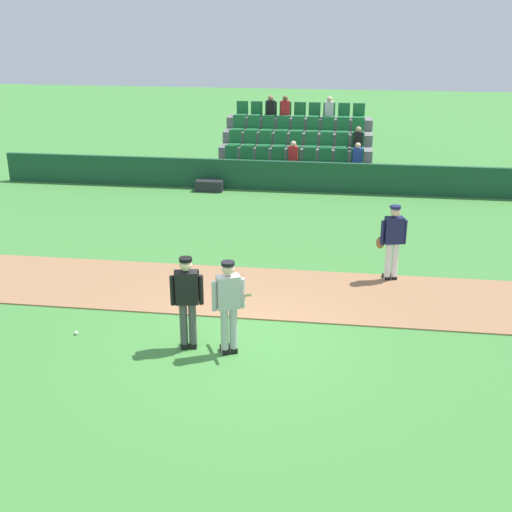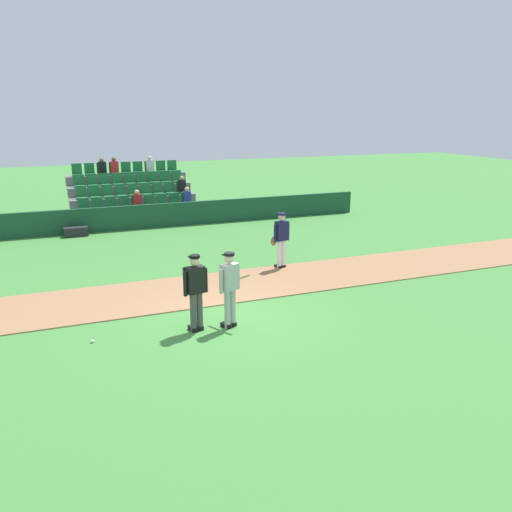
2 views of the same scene
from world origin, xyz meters
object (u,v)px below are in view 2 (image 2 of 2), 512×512
object	(u,v)px
batter_grey_jersey	(230,287)
umpire_home_plate	(195,288)
baseball	(93,341)
runner_navy_jersey	(281,238)
equipment_bag	(76,232)

from	to	relation	value
batter_grey_jersey	umpire_home_plate	xyz separation A→B (m)	(-0.77, 0.10, 0.03)
umpire_home_plate	baseball	world-z (taller)	umpire_home_plate
umpire_home_plate	runner_navy_jersey	distance (m)	5.30
batter_grey_jersey	equipment_bag	bearing A→B (deg)	103.62
runner_navy_jersey	equipment_bag	distance (m)	9.01
umpire_home_plate	equipment_bag	distance (m)	10.91
runner_navy_jersey	equipment_bag	bearing A→B (deg)	128.81
equipment_bag	batter_grey_jersey	bearing A→B (deg)	-76.38
umpire_home_plate	runner_navy_jersey	size ratio (longest dim) A/B	1.00
batter_grey_jersey	baseball	distance (m)	3.16
batter_grey_jersey	equipment_bag	xyz separation A→B (m)	(-2.62, 10.81, -0.79)
runner_navy_jersey	equipment_bag	world-z (taller)	runner_navy_jersey
batter_grey_jersey	runner_navy_jersey	bearing A→B (deg)	51.79
batter_grey_jersey	baseball	bearing A→B (deg)	174.58
batter_grey_jersey	equipment_bag	size ratio (longest dim) A/B	1.96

